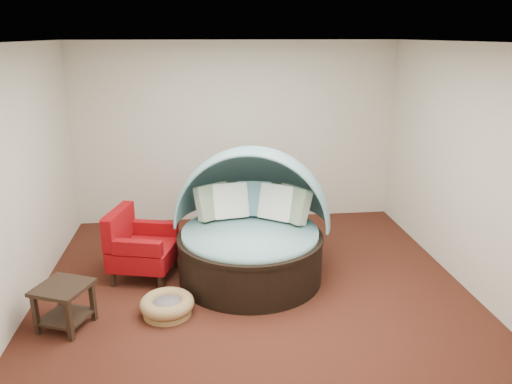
{
  "coord_description": "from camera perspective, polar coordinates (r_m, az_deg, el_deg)",
  "views": [
    {
      "loc": [
        -0.58,
        -5.18,
        2.88
      ],
      "look_at": [
        0.09,
        0.6,
        1.03
      ],
      "focal_mm": 35.0,
      "sensor_mm": 36.0,
      "label": 1
    }
  ],
  "objects": [
    {
      "name": "wall_front",
      "position": [
        3.11,
        5.03,
        -10.79
      ],
      "size": [
        5.0,
        0.0,
        5.0
      ],
      "primitive_type": "plane",
      "rotation": [
        -1.57,
        0.0,
        0.0
      ],
      "color": "beige",
      "rests_on": "floor"
    },
    {
      "name": "pet_basket",
      "position": [
        5.55,
        -10.12,
        -12.64
      ],
      "size": [
        0.72,
        0.72,
        0.2
      ],
      "rotation": [
        0.0,
        0.0,
        -0.28
      ],
      "color": "olive",
      "rests_on": "floor"
    },
    {
      "name": "wall_left",
      "position": [
        5.72,
        -25.94,
        0.81
      ],
      "size": [
        0.0,
        5.0,
        5.0
      ],
      "primitive_type": "plane",
      "rotation": [
        1.57,
        0.0,
        1.57
      ],
      "color": "beige",
      "rests_on": "floor"
    },
    {
      "name": "wall_back",
      "position": [
        7.84,
        -2.24,
        6.73
      ],
      "size": [
        5.0,
        0.0,
        5.0
      ],
      "primitive_type": "plane",
      "rotation": [
        1.57,
        0.0,
        0.0
      ],
      "color": "beige",
      "rests_on": "floor"
    },
    {
      "name": "canopy_daybed",
      "position": [
        6.05,
        -0.56,
        -3.05
      ],
      "size": [
        2.14,
        2.09,
        1.61
      ],
      "rotation": [
        0.0,
        0.0,
        -0.22
      ],
      "color": "black",
      "rests_on": "floor"
    },
    {
      "name": "red_armchair",
      "position": [
        6.31,
        -13.22,
        -6.05
      ],
      "size": [
        0.9,
        0.9,
        0.86
      ],
      "rotation": [
        0.0,
        0.0,
        -0.25
      ],
      "color": "black",
      "rests_on": "floor"
    },
    {
      "name": "ceiling",
      "position": [
        5.21,
        -0.21,
        16.75
      ],
      "size": [
        5.0,
        5.0,
        0.0
      ],
      "primitive_type": "plane",
      "rotation": [
        3.14,
        0.0,
        0.0
      ],
      "color": "white",
      "rests_on": "wall_back"
    },
    {
      "name": "side_table",
      "position": [
        5.52,
        -21.09,
        -11.48
      ],
      "size": [
        0.64,
        0.64,
        0.47
      ],
      "rotation": [
        0.0,
        0.0,
        -0.4
      ],
      "color": "black",
      "rests_on": "floor"
    },
    {
      "name": "floor",
      "position": [
        5.95,
        -0.18,
        -11.3
      ],
      "size": [
        5.0,
        5.0,
        0.0
      ],
      "primitive_type": "plane",
      "color": "#492015",
      "rests_on": "ground"
    },
    {
      "name": "wall_right",
      "position": [
        6.2,
        23.43,
        2.35
      ],
      "size": [
        0.0,
        5.0,
        5.0
      ],
      "primitive_type": "plane",
      "rotation": [
        1.57,
        0.0,
        -1.57
      ],
      "color": "beige",
      "rests_on": "floor"
    }
  ]
}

